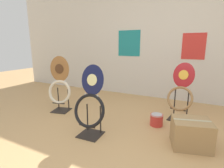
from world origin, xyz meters
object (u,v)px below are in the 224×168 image
(storage_box, at_px, (191,133))
(toilet_seat_display_navy_moon, at_px, (90,106))
(paint_can, at_px, (157,119))
(toilet_seat_display_woodgrain, at_px, (60,88))
(toilet_seat_display_crimson_swirl, at_px, (181,92))

(storage_box, bearing_deg, toilet_seat_display_navy_moon, -165.89)
(paint_can, xyz_separation_m, storage_box, (0.46, -0.36, 0.07))
(toilet_seat_display_woodgrain, bearing_deg, toilet_seat_display_crimson_swirl, 16.60)
(paint_can, height_order, storage_box, storage_box)
(toilet_seat_display_woodgrain, bearing_deg, paint_can, 6.20)
(toilet_seat_display_crimson_swirl, height_order, paint_can, toilet_seat_display_crimson_swirl)
(toilet_seat_display_navy_moon, relative_size, storage_box, 1.87)
(toilet_seat_display_woodgrain, bearing_deg, toilet_seat_display_navy_moon, -27.03)
(toilet_seat_display_navy_moon, bearing_deg, storage_box, 14.11)
(toilet_seat_display_crimson_swirl, bearing_deg, toilet_seat_display_navy_moon, -132.67)
(toilet_seat_display_navy_moon, relative_size, toilet_seat_display_crimson_swirl, 1.03)
(toilet_seat_display_navy_moon, bearing_deg, paint_can, 43.26)
(toilet_seat_display_crimson_swirl, xyz_separation_m, paint_can, (-0.26, -0.38, -0.34))
(toilet_seat_display_navy_moon, height_order, toilet_seat_display_crimson_swirl, toilet_seat_display_navy_moon)
(paint_can, distance_m, storage_box, 0.59)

